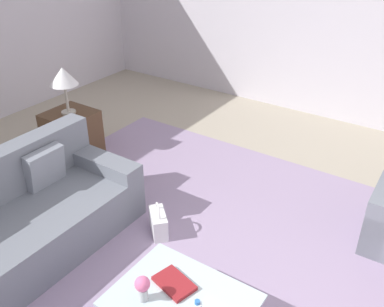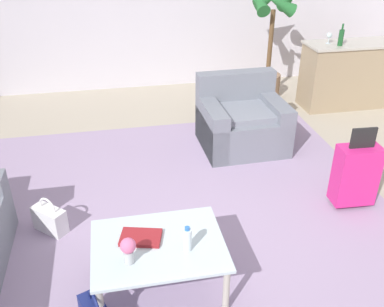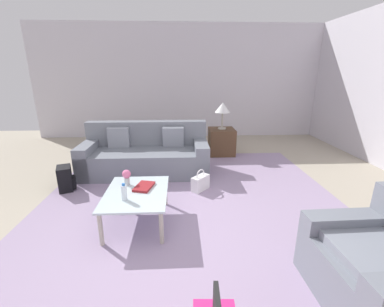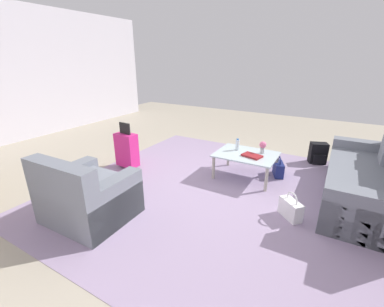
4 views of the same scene
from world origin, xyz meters
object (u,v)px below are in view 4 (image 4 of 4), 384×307
object	(u,v)px
armchair	(85,199)
water_bottle	(237,145)
coffee_table_book	(252,156)
handbag_white	(291,209)
handbag_navy	(278,169)
flower_vase	(263,146)
backpack_black	(318,154)
coffee_table	(246,157)
suitcase_magenta	(127,149)
couch	(374,182)

from	to	relation	value
armchair	water_bottle	xyz separation A→B (m)	(-1.10, -2.27, 0.22)
coffee_table_book	handbag_white	bearing A→B (deg)	149.55
handbag_navy	flower_vase	bearing A→B (deg)	34.86
flower_vase	backpack_black	distance (m)	1.43
backpack_black	handbag_white	bearing A→B (deg)	87.05
backpack_black	flower_vase	bearing A→B (deg)	55.50
armchair	flower_vase	xyz separation A→B (m)	(-1.52, -2.32, 0.25)
coffee_table	suitcase_magenta	world-z (taller)	suitcase_magenta
flower_vase	handbag_white	world-z (taller)	flower_vase
coffee_table_book	flower_vase	xyz separation A→B (m)	(-0.10, -0.23, 0.11)
handbag_white	handbag_navy	bearing A→B (deg)	-70.87
flower_vase	handbag_navy	world-z (taller)	flower_vase
handbag_navy	backpack_black	world-z (taller)	backpack_black
coffee_table_book	flower_vase	world-z (taller)	flower_vase
armchair	coffee_table_book	size ratio (longest dim) A/B	3.33
flower_vase	backpack_black	size ratio (longest dim) A/B	0.51
handbag_white	suitcase_magenta	bearing A→B (deg)	-3.19
armchair	backpack_black	bearing A→B (deg)	-123.64
coffee_table	water_bottle	bearing A→B (deg)	-26.57
handbag_white	handbag_navy	world-z (taller)	same
armchair	handbag_white	xyz separation A→B (m)	(-2.19, -1.31, -0.17)
suitcase_magenta	handbag_navy	xyz separation A→B (m)	(-2.48, -1.03, -0.23)
coffee_table	backpack_black	world-z (taller)	coffee_table
couch	suitcase_magenta	bearing A→B (deg)	11.88
water_bottle	handbag_white	size ratio (longest dim) A/B	0.57
armchair	handbag_navy	size ratio (longest dim) A/B	2.81
suitcase_magenta	backpack_black	distance (m)	3.61
armchair	handbag_navy	xyz separation A→B (m)	(-1.78, -2.50, -0.17)
water_bottle	flower_vase	distance (m)	0.42
suitcase_magenta	handbag_white	xyz separation A→B (m)	(-2.89, 0.16, -0.23)
coffee_table_book	handbag_navy	size ratio (longest dim) A/B	0.84
coffee_table_book	handbag_white	size ratio (longest dim) A/B	0.84
backpack_black	suitcase_magenta	bearing A→B (deg)	33.53
flower_vase	backpack_black	xyz separation A→B (m)	(-0.78, -1.14, -0.35)
water_bottle	suitcase_magenta	size ratio (longest dim) A/B	0.24
flower_vase	handbag_white	bearing A→B (deg)	123.65
coffee_table	coffee_table_book	world-z (taller)	coffee_table_book
suitcase_magenta	handbag_white	bearing A→B (deg)	176.81
armchair	suitcase_magenta	bearing A→B (deg)	-64.48
armchair	handbag_white	world-z (taller)	armchair
couch	handbag_white	distance (m)	1.33
suitcase_magenta	backpack_black	world-z (taller)	suitcase_magenta
couch	flower_vase	distance (m)	1.60
water_bottle	coffee_table_book	size ratio (longest dim) A/B	0.68
flower_vase	handbag_white	size ratio (longest dim) A/B	0.57
coffee_table_book	suitcase_magenta	distance (m)	2.21
couch	handbag_navy	distance (m)	1.35
flower_vase	backpack_black	world-z (taller)	flower_vase
handbag_white	coffee_table_book	bearing A→B (deg)	-45.30
coffee_table	suitcase_magenta	bearing A→B (deg)	19.29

